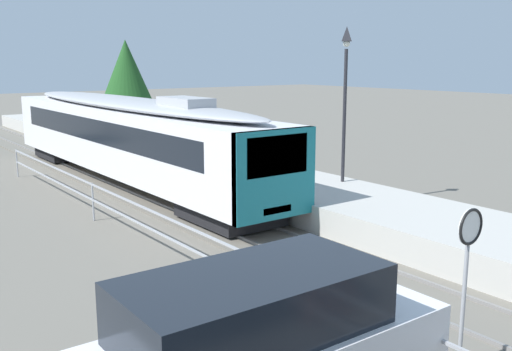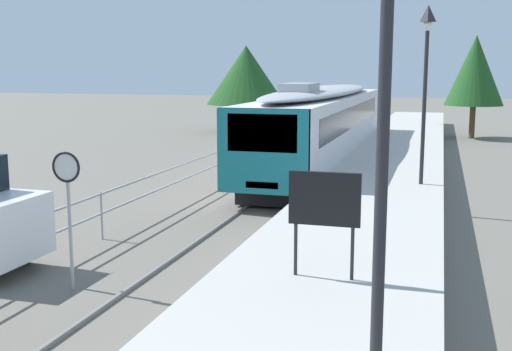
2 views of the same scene
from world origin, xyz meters
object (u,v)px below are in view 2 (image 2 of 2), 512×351
Objects in this scene: platform_lamp_mid_platform at (426,61)px; platform_notice_board at (324,203)px; platform_lamp_near_end at (386,39)px; speed_limit_sign at (67,186)px; commuter_train at (323,120)px.

platform_lamp_mid_platform is 9.99m from platform_notice_board.
platform_lamp_near_end is 1.91× the size of speed_limit_sign.
platform_lamp_near_end is at bearing -90.00° from platform_lamp_mid_platform.
commuter_train is at bearing 100.42° from platform_notice_board.
platform_lamp_mid_platform reaches higher than platform_notice_board.
commuter_train is at bearing 119.46° from platform_lamp_mid_platform.
commuter_train is at bearing 83.71° from speed_limit_sign.
platform_lamp_near_end is 2.97× the size of platform_notice_board.
platform_lamp_near_end is at bearing -73.32° from platform_notice_board.
speed_limit_sign is at bearing 175.27° from platform_notice_board.
platform_notice_board is at bearing -79.58° from commuter_train.
platform_lamp_near_end is 8.35m from speed_limit_sign.
platform_lamp_mid_platform reaches higher than speed_limit_sign.
platform_notice_board is (-1.29, -9.60, -2.44)m from platform_lamp_mid_platform.
commuter_train is 3.76× the size of platform_lamp_near_end.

